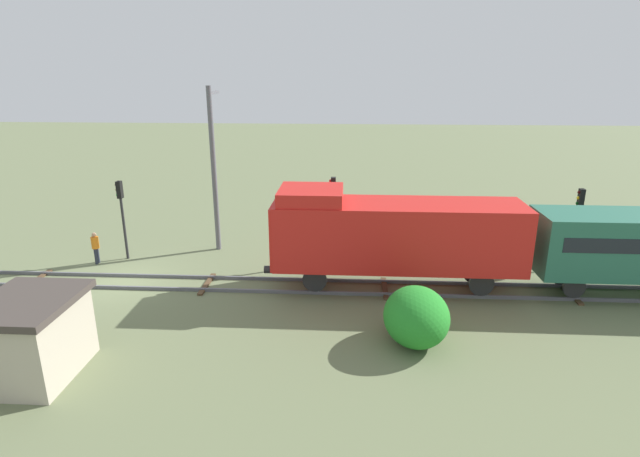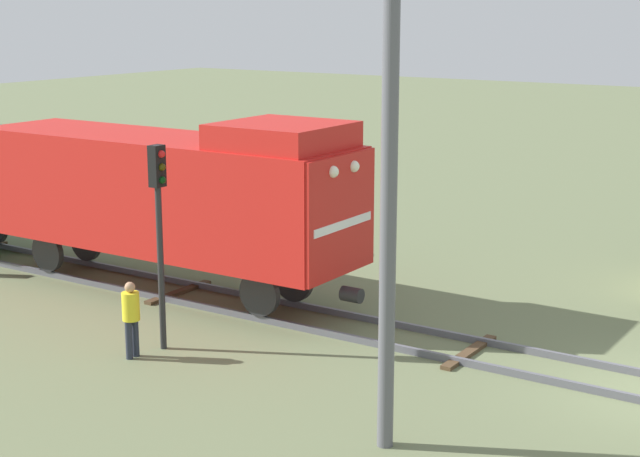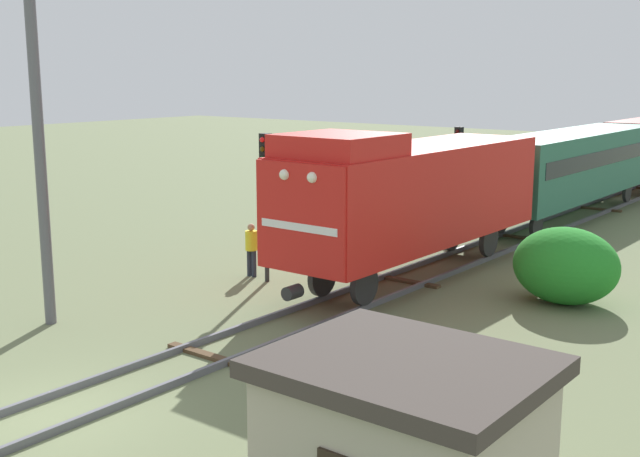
% 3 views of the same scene
% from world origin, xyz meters
% --- Properties ---
extents(ground_plane, '(151.13, 151.13, 0.00)m').
position_xyz_m(ground_plane, '(0.00, 0.00, 0.00)').
color(ground_plane, '#66704C').
extents(railway_track, '(2.40, 100.76, 0.16)m').
position_xyz_m(railway_track, '(0.00, 0.00, 0.07)').
color(railway_track, '#595960').
rests_on(railway_track, ground).
extents(locomotive, '(2.90, 11.60, 4.60)m').
position_xyz_m(locomotive, '(0.00, 12.84, 2.77)').
color(locomotive, red).
rests_on(locomotive, railway_track).
extents(traffic_signal_near, '(0.32, 0.34, 4.26)m').
position_xyz_m(traffic_signal_near, '(-3.20, -1.05, 2.96)').
color(traffic_signal_near, '#262628').
rests_on(traffic_signal_near, ground).
extents(traffic_signal_mid, '(0.32, 0.34, 4.56)m').
position_xyz_m(traffic_signal_mid, '(-3.40, 10.04, 3.15)').
color(traffic_signal_mid, '#262628').
rests_on(traffic_signal_mid, ground).
extents(traffic_signal_far, '(0.32, 0.34, 4.09)m').
position_xyz_m(traffic_signal_far, '(-3.60, 22.45, 2.85)').
color(traffic_signal_far, '#262628').
rests_on(traffic_signal_far, ground).
extents(worker_near_track, '(0.38, 0.38, 1.70)m').
position_xyz_m(worker_near_track, '(-2.40, -2.32, 1.00)').
color(worker_near_track, '#262B38').
rests_on(worker_near_track, ground).
extents(worker_by_signal, '(0.38, 0.38, 1.70)m').
position_xyz_m(worker_by_signal, '(-4.20, 10.22, 1.00)').
color(worker_by_signal, '#262B38').
rests_on(worker_by_signal, ground).
extents(catenary_mast, '(1.94, 0.28, 8.98)m').
position_xyz_m(catenary_mast, '(-5.06, 3.49, 4.74)').
color(catenary_mast, '#595960').
rests_on(catenary_mast, ground).
extents(relay_hut, '(3.50, 2.90, 2.74)m').
position_xyz_m(relay_hut, '(7.50, 0.57, 1.39)').
color(relay_hut, '#B2A893').
rests_on(relay_hut, ground).
extents(bush_mid, '(2.96, 2.42, 2.15)m').
position_xyz_m(bush_mid, '(4.71, 13.41, 1.08)').
color(bush_mid, '#238126').
rests_on(bush_mid, ground).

